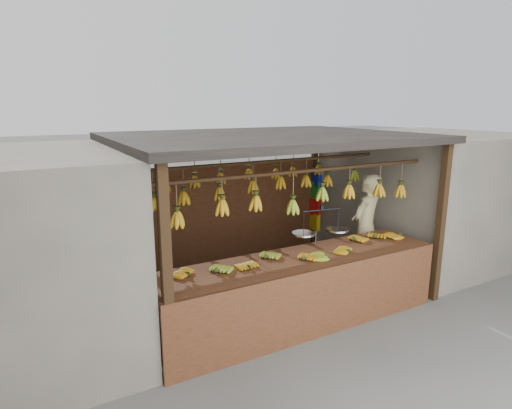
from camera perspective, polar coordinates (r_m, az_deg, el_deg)
ground at (r=6.79m, az=1.25°, el=-11.25°), size 80.00×80.00×0.00m
stall at (r=6.52m, az=-0.12°, el=5.80°), size 4.30×3.30×2.40m
neighbor_right at (r=8.75m, az=22.11°, el=1.26°), size 3.00×3.00×2.30m
counter at (r=5.49m, az=6.71°, el=-9.25°), size 3.91×0.89×0.96m
hanging_bananas at (r=6.29m, az=1.36°, el=2.33°), size 3.61×2.25×0.39m
balance_scale at (r=5.73m, az=8.65°, el=-3.22°), size 0.80×0.37×0.85m
vendor at (r=7.08m, az=14.41°, el=-3.07°), size 0.75×0.61×1.76m
bag_bundles at (r=8.59m, az=7.93°, el=0.71°), size 0.08×0.26×1.23m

